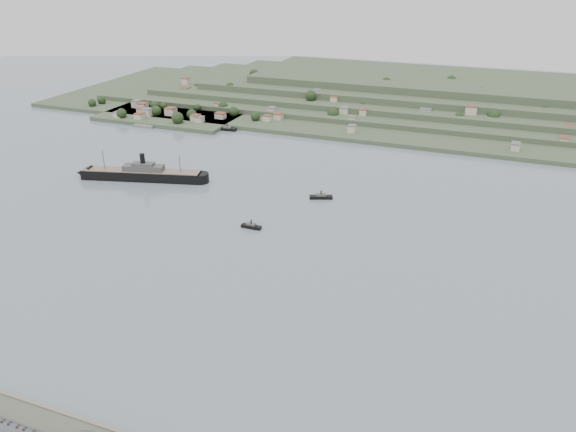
% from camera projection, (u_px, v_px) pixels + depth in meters
% --- Properties ---
extents(ground, '(1400.00, 1400.00, 0.00)m').
position_uv_depth(ground, '(235.00, 247.00, 342.02)').
color(ground, slate).
rests_on(ground, ground).
extents(terrace_row, '(55.60, 9.80, 11.07)m').
position_uv_depth(terrace_row, '(2.00, 432.00, 200.34)').
color(terrace_row, '#421E17').
rests_on(terrace_row, ground).
extents(far_peninsula, '(760.00, 309.00, 30.00)m').
position_uv_depth(far_peninsula, '(404.00, 96.00, 660.28)').
color(far_peninsula, '#34442D').
rests_on(far_peninsula, ground).
extents(steamship, '(106.93, 38.42, 26.09)m').
position_uv_depth(steamship, '(138.00, 174.00, 443.67)').
color(steamship, black).
rests_on(steamship, ground).
extents(tugboat, '(13.57, 3.73, 6.09)m').
position_uv_depth(tugboat, '(251.00, 226.00, 365.42)').
color(tugboat, black).
rests_on(tugboat, ground).
extents(ferry_west, '(19.48, 6.80, 7.17)m').
position_uv_depth(ferry_west, '(227.00, 129.00, 570.80)').
color(ferry_west, black).
rests_on(ferry_west, ground).
extents(ferry_east, '(17.37, 10.50, 6.31)m').
position_uv_depth(ferry_east, '(321.00, 197.00, 410.18)').
color(ferry_east, black).
rests_on(ferry_east, ground).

